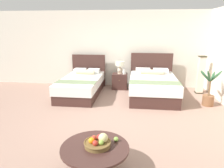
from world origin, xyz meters
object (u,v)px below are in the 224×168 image
table_lamp (120,66)px  potted_palm (209,94)px  vase (124,71)px  nightstand (120,81)px  coffee_table (95,152)px  bed_near_corner (153,86)px  fruit_bowl (98,142)px  floor_lamp_corner (201,75)px  loose_apple (116,139)px  bed_near_window (82,85)px

table_lamp → potted_palm: 2.88m
vase → nightstand: bearing=165.3°
coffee_table → potted_palm: 3.92m
potted_palm → nightstand: bearing=151.3°
bed_near_corner → table_lamp: size_ratio=5.04×
table_lamp → fruit_bowl: bearing=-89.8°
coffee_table → fruit_bowl: fruit_bowl is taller
coffee_table → floor_lamp_corner: size_ratio=0.82×
vase → fruit_bowl: (-0.14, -4.30, -0.15)m
loose_apple → potted_palm: (2.23, 2.83, -0.13)m
bed_near_window → bed_near_corner: size_ratio=1.05×
nightstand → floor_lamp_corner: size_ratio=0.44×
coffee_table → vase: bearing=87.6°
bed_near_window → fruit_bowl: 3.77m
bed_near_window → potted_palm: (3.62, -0.60, 0.01)m
vase → coffee_table: vase is taller
vase → potted_palm: bearing=-29.5°
nightstand → potted_palm: bearing=-28.7°
bed_near_window → fruit_bowl: (1.15, -3.58, 0.17)m
fruit_bowl → bed_near_window: bearing=107.8°
nightstand → loose_apple: bearing=-86.5°
loose_apple → floor_lamp_corner: 4.61m
floor_lamp_corner → fruit_bowl: bearing=-121.8°
nightstand → vase: size_ratio=2.79×
bed_near_window → coffee_table: bed_near_window is taller
bed_near_corner → nightstand: (-1.05, 0.76, -0.07)m
bed_near_corner → potted_palm: 1.55m
nightstand → floor_lamp_corner: floor_lamp_corner is taller
nightstand → bed_near_window: bearing=-146.3°
coffee_table → loose_apple: (0.28, 0.18, 0.12)m
fruit_bowl → loose_apple: fruit_bowl is taller
fruit_bowl → loose_apple: bearing=33.0°
table_lamp → floor_lamp_corner: floor_lamp_corner is taller
table_lamp → coffee_table: (-0.03, -4.39, -0.47)m
vase → potted_palm: size_ratio=0.19×
bed_near_window → fruit_bowl: bearing=-72.2°
bed_near_corner → floor_lamp_corner: size_ratio=1.76×
fruit_bowl → loose_apple: 0.29m
loose_apple → potted_palm: potted_palm is taller
fruit_bowl → floor_lamp_corner: size_ratio=0.32×
bed_near_corner → nightstand: bed_near_corner is taller
coffee_table → floor_lamp_corner: (2.61, 4.16, 0.27)m
loose_apple → potted_palm: size_ratio=0.07×
vase → coffee_table: bearing=-92.4°
bed_near_corner → bed_near_window: bearing=179.8°
fruit_bowl → potted_palm: (2.47, 2.98, -0.16)m
fruit_bowl → table_lamp: bearing=90.2°
bed_near_window → coffee_table: 3.78m
table_lamp → loose_apple: table_lamp is taller
coffee_table → loose_apple: size_ratio=13.80×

